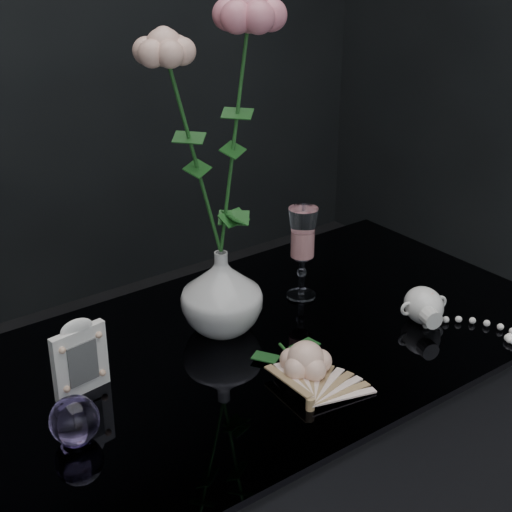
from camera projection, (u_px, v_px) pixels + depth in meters
vase at (222, 292)px, 1.32m from camera, size 0.14×0.14×0.15m
wine_glass at (302, 253)px, 1.43m from camera, size 0.06×0.06×0.18m
picture_frame at (80, 356)px, 1.16m from camera, size 0.10×0.08×0.12m
paperweight at (74, 420)px, 1.06m from camera, size 0.08×0.08×0.07m
paper_fan at (310, 403)px, 1.14m from camera, size 0.25×0.22×0.02m
loose_rose at (306, 360)px, 1.21m from camera, size 0.20×0.22×0.06m
pearl_jar at (424, 304)px, 1.37m from camera, size 0.28×0.29×0.07m
roses at (216, 121)px, 1.19m from camera, size 0.23×0.12×0.47m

